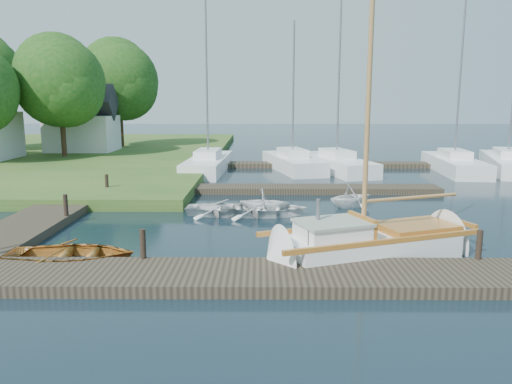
{
  "coord_description": "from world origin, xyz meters",
  "views": [
    {
      "loc": [
        0.13,
        -17.87,
        4.49
      ],
      "look_at": [
        0.0,
        0.0,
        1.2
      ],
      "focal_mm": 35.0,
      "sensor_mm": 36.0,
      "label": 1
    }
  ],
  "objects_px": {
    "tender_b": "(265,200)",
    "marina_boat_2": "(337,162)",
    "tender_c": "(264,206)",
    "marina_boat_0": "(208,162)",
    "tender_a": "(226,206)",
    "tree_3": "(60,81)",
    "mooring_post_5": "(107,183)",
    "tender_d": "(351,194)",
    "mooring_post_2": "(311,244)",
    "tree_7": "(119,80)",
    "marina_boat_5": "(507,162)",
    "marina_boat_4": "(454,163)",
    "mooring_post_1": "(143,244)",
    "marina_boat_1": "(292,161)",
    "house_c": "(82,125)",
    "sailboat": "(373,246)",
    "dinghy": "(70,251)",
    "mooring_post_4": "(66,205)",
    "mooring_post_3": "(479,245)"
  },
  "relations": [
    {
      "from": "mooring_post_5",
      "to": "tree_7",
      "type": "xyz_separation_m",
      "value": [
        -5.0,
        21.05,
        5.5
      ]
    },
    {
      "from": "tender_b",
      "to": "marina_boat_2",
      "type": "xyz_separation_m",
      "value": [
        4.74,
        12.04,
        0.04
      ]
    },
    {
      "from": "tender_a",
      "to": "tender_c",
      "type": "distance_m",
      "value": 1.53
    },
    {
      "from": "mooring_post_4",
      "to": "dinghy",
      "type": "bearing_deg",
      "value": -67.83
    },
    {
      "from": "mooring_post_4",
      "to": "tree_3",
      "type": "bearing_deg",
      "value": 111.19
    },
    {
      "from": "mooring_post_2",
      "to": "tree_3",
      "type": "height_order",
      "value": "tree_3"
    },
    {
      "from": "tender_c",
      "to": "marina_boat_0",
      "type": "bearing_deg",
      "value": 18.94
    },
    {
      "from": "mooring_post_4",
      "to": "marina_boat_4",
      "type": "relative_size",
      "value": 0.08
    },
    {
      "from": "marina_boat_2",
      "to": "dinghy",
      "type": "bearing_deg",
      "value": 136.54
    },
    {
      "from": "mooring_post_2",
      "to": "dinghy",
      "type": "relative_size",
      "value": 0.23
    },
    {
      "from": "tree_7",
      "to": "marina_boat_4",
      "type": "bearing_deg",
      "value": -26.58
    },
    {
      "from": "tender_a",
      "to": "mooring_post_1",
      "type": "bearing_deg",
      "value": 168.45
    },
    {
      "from": "dinghy",
      "to": "house_c",
      "type": "xyz_separation_m",
      "value": [
        -8.86,
        26.56,
        2.22
      ]
    },
    {
      "from": "tender_a",
      "to": "marina_boat_5",
      "type": "bearing_deg",
      "value": -50.06
    },
    {
      "from": "house_c",
      "to": "tree_7",
      "type": "xyz_separation_m",
      "value": [
        2.0,
        4.05,
        3.62
      ]
    },
    {
      "from": "tender_c",
      "to": "tree_3",
      "type": "relative_size",
      "value": 0.39
    },
    {
      "from": "marina_boat_4",
      "to": "house_c",
      "type": "height_order",
      "value": "marina_boat_4"
    },
    {
      "from": "dinghy",
      "to": "tender_a",
      "type": "relative_size",
      "value": 1.11
    },
    {
      "from": "marina_boat_0",
      "to": "marina_boat_5",
      "type": "relative_size",
      "value": 1.15
    },
    {
      "from": "sailboat",
      "to": "tender_b",
      "type": "xyz_separation_m",
      "value": [
        -3.1,
        5.84,
        0.19
      ]
    },
    {
      "from": "tender_a",
      "to": "tree_3",
      "type": "height_order",
      "value": "tree_3"
    },
    {
      "from": "tender_c",
      "to": "tender_d",
      "type": "bearing_deg",
      "value": -64.64
    },
    {
      "from": "tree_7",
      "to": "marina_boat_5",
      "type": "bearing_deg",
      "value": -22.65
    },
    {
      "from": "mooring_post_1",
      "to": "mooring_post_3",
      "type": "xyz_separation_m",
      "value": [
        9.0,
        0.0,
        0.0
      ]
    },
    {
      "from": "mooring_post_2",
      "to": "tree_7",
      "type": "height_order",
      "value": "tree_7"
    },
    {
      "from": "tender_a",
      "to": "marina_boat_1",
      "type": "distance_m",
      "value": 13.46
    },
    {
      "from": "marina_boat_1",
      "to": "tender_b",
      "type": "bearing_deg",
      "value": 157.61
    },
    {
      "from": "marina_boat_4",
      "to": "tree_7",
      "type": "bearing_deg",
      "value": 68.14
    },
    {
      "from": "marina_boat_4",
      "to": "mooring_post_1",
      "type": "bearing_deg",
      "value": 145.13
    },
    {
      "from": "tender_c",
      "to": "marina_boat_1",
      "type": "bearing_deg",
      "value": -5.28
    },
    {
      "from": "mooring_post_5",
      "to": "marina_boat_2",
      "type": "relative_size",
      "value": 0.07
    },
    {
      "from": "mooring_post_1",
      "to": "tender_c",
      "type": "relative_size",
      "value": 0.24
    },
    {
      "from": "mooring_post_2",
      "to": "tree_7",
      "type": "relative_size",
      "value": 0.09
    },
    {
      "from": "tender_a",
      "to": "tender_b",
      "type": "bearing_deg",
      "value": -72.32
    },
    {
      "from": "tender_a",
      "to": "marina_boat_4",
      "type": "height_order",
      "value": "marina_boat_4"
    },
    {
      "from": "tree_7",
      "to": "tree_3",
      "type": "bearing_deg",
      "value": -104.04
    },
    {
      "from": "marina_boat_1",
      "to": "house_c",
      "type": "xyz_separation_m",
      "value": [
        -16.28,
        7.46,
        2.02
      ]
    },
    {
      "from": "tender_a",
      "to": "house_c",
      "type": "distance_m",
      "value": 24.23
    },
    {
      "from": "tender_a",
      "to": "tree_3",
      "type": "distance_m",
      "value": 21.59
    },
    {
      "from": "mooring_post_1",
      "to": "tender_d",
      "type": "distance_m",
      "value": 10.63
    },
    {
      "from": "sailboat",
      "to": "mooring_post_2",
      "type": "bearing_deg",
      "value": -171.24
    },
    {
      "from": "dinghy",
      "to": "marina_boat_4",
      "type": "height_order",
      "value": "marina_boat_4"
    },
    {
      "from": "house_c",
      "to": "tree_7",
      "type": "bearing_deg",
      "value": 63.69
    },
    {
      "from": "tender_b",
      "to": "mooring_post_2",
      "type": "bearing_deg",
      "value": -161.89
    },
    {
      "from": "tender_a",
      "to": "tender_c",
      "type": "bearing_deg",
      "value": -89.24
    },
    {
      "from": "tender_b",
      "to": "marina_boat_2",
      "type": "bearing_deg",
      "value": -12.93
    },
    {
      "from": "mooring_post_2",
      "to": "tender_b",
      "type": "bearing_deg",
      "value": 99.56
    },
    {
      "from": "mooring_post_2",
      "to": "mooring_post_4",
      "type": "height_order",
      "value": "same"
    },
    {
      "from": "mooring_post_1",
      "to": "house_c",
      "type": "height_order",
      "value": "house_c"
    },
    {
      "from": "dinghy",
      "to": "tender_a",
      "type": "height_order",
      "value": "dinghy"
    }
  ]
}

